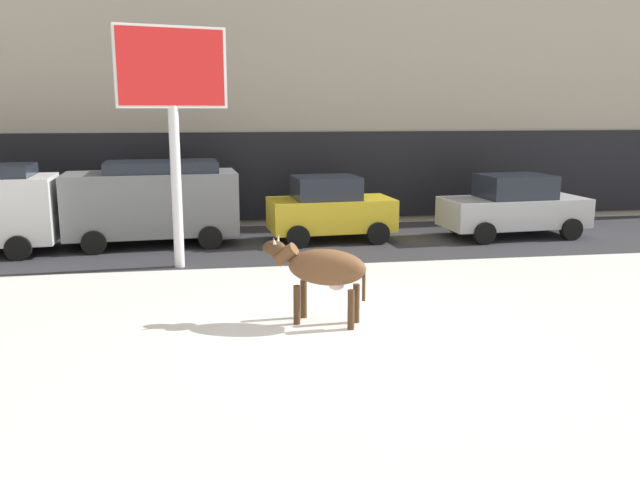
# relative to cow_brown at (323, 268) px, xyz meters

# --- Properties ---
(ground_plane) EXTENTS (120.00, 120.00, 0.00)m
(ground_plane) POSITION_rel_cow_brown_xyz_m (0.45, -0.29, -0.99)
(ground_plane) COLOR white
(road_strip) EXTENTS (60.00, 5.60, 0.01)m
(road_strip) POSITION_rel_cow_brown_xyz_m (0.45, 7.15, -0.99)
(road_strip) COLOR #333338
(road_strip) RESTS_ON ground
(building_facade) EXTENTS (44.00, 6.10, 13.00)m
(building_facade) POSITION_rel_cow_brown_xyz_m (0.45, 13.05, 5.49)
(building_facade) COLOR #A39989
(building_facade) RESTS_ON ground
(cow_brown) EXTENTS (1.89, 1.19, 1.54)m
(cow_brown) POSITION_rel_cow_brown_xyz_m (0.00, 0.00, 0.00)
(cow_brown) COLOR brown
(cow_brown) RESTS_ON ground
(billboard) EXTENTS (2.49, 0.81, 5.56)m
(billboard) POSITION_rel_cow_brown_xyz_m (-2.73, 4.64, 3.32)
(billboard) COLOR silver
(billboard) RESTS_ON ground
(car_grey_van) EXTENTS (4.73, 2.39, 2.32)m
(car_grey_van) POSITION_rel_cow_brown_xyz_m (-3.55, 7.43, 0.25)
(car_grey_van) COLOR slate
(car_grey_van) RESTS_ON ground
(car_yellow_hatchback) EXTENTS (3.62, 2.13, 1.86)m
(car_yellow_hatchback) POSITION_rel_cow_brown_xyz_m (1.37, 7.23, -0.07)
(car_yellow_hatchback) COLOR gold
(car_yellow_hatchback) RESTS_ON ground
(car_silver_sedan) EXTENTS (4.32, 2.23, 1.84)m
(car_silver_sedan) POSITION_rel_cow_brown_xyz_m (6.83, 6.99, -0.09)
(car_silver_sedan) COLOR #B7BABF
(car_silver_sedan) RESTS_ON ground
(pedestrian_near_billboard) EXTENTS (0.36, 0.24, 1.73)m
(pedestrian_near_billboard) POSITION_rel_cow_brown_xyz_m (9.68, 10.27, -0.11)
(pedestrian_near_billboard) COLOR #282833
(pedestrian_near_billboard) RESTS_ON ground
(pedestrian_by_cars) EXTENTS (0.36, 0.24, 1.73)m
(pedestrian_by_cars) POSITION_rel_cow_brown_xyz_m (-3.06, 10.27, -0.11)
(pedestrian_by_cars) COLOR #282833
(pedestrian_by_cars) RESTS_ON ground
(pedestrian_far_left) EXTENTS (0.36, 0.24, 1.73)m
(pedestrian_far_left) POSITION_rel_cow_brown_xyz_m (6.53, 10.27, -0.11)
(pedestrian_far_left) COLOR #282833
(pedestrian_far_left) RESTS_ON ground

